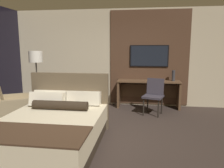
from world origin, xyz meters
The scene contains 9 objects.
ground_plane centered at (0.00, 0.00, 0.00)m, with size 16.00×16.00×0.00m, color #332823.
wall_back_tv_panel centered at (0.13, 2.59, 1.40)m, with size 7.20×0.09×2.80m.
bed centered at (-0.71, -0.46, 0.33)m, with size 1.66×2.15×1.18m.
desk centered at (1.00, 2.33, 0.52)m, with size 1.75×0.47×0.78m.
tv centered at (1.00, 2.52, 1.46)m, with size 1.09×0.04×0.61m.
desk_chair centered at (1.12, 1.72, 0.56)m, with size 0.59×0.59×0.92m.
armchair_by_window centered at (-2.24, 0.79, 0.26)m, with size 1.05×1.06×0.78m.
floor_lamp centered at (-1.86, 1.35, 1.35)m, with size 0.34×0.34×1.62m.
vase_tall centered at (1.67, 2.34, 0.93)m, with size 0.09×0.09×0.30m.
Camera 1 is at (0.81, -3.86, 1.71)m, focal length 35.00 mm.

